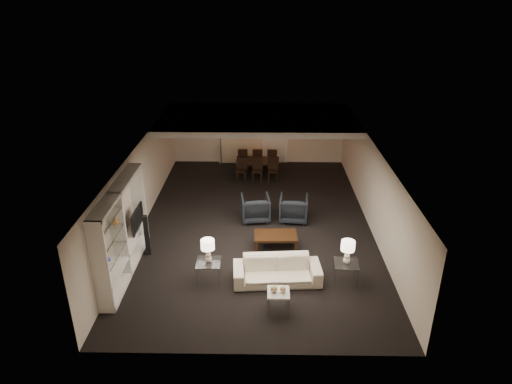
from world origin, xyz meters
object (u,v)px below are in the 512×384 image
Objects in this scene: armchair_left at (255,208)px; floor_speaker at (147,235)px; marble_table at (278,301)px; chair_nr at (273,170)px; sofa at (277,271)px; vase_amber at (116,221)px; table_lamp_left at (208,251)px; dining_table at (257,168)px; chair_fm at (258,158)px; pendant_light at (266,132)px; chair_fl at (243,158)px; side_table_left at (209,271)px; armchair_right at (294,208)px; chair_nm at (257,170)px; floor_lamp at (221,147)px; television at (134,219)px; table_lamp_right at (347,252)px; chair_nl at (241,170)px; side_table_right at (345,272)px; chair_fr at (272,158)px; coffee_table at (276,241)px; vase_blue at (107,259)px.

floor_speaker reaches higher than armchair_left.
marble_table is 0.57× the size of chair_nr.
vase_amber is (-3.88, 0.05, 1.33)m from sofa.
marble_table is at bearing -32.91° from table_lamp_left.
chair_fm is at bearing 92.33° from dining_table.
pendant_light is 0.60× the size of chair_fl.
chair_fl is (-1.20, 1.30, 0.00)m from chair_nr.
sofa is 3.64× the size of side_table_left.
table_lamp_left is (-2.30, -3.30, 0.46)m from armchair_right.
marble_table is at bearing -32.91° from side_table_left.
side_table_left is (-1.10, -3.30, -0.13)m from armchair_left.
side_table_left is 6.52m from chair_nm.
table_lamp_left is at bearing 175.96° from sofa.
chair_nr and chair_fm have the same top height.
floor_lamp reaches higher than dining_table.
television is 5.98× the size of vase_amber.
armchair_left is 1.44× the size of table_lamp_right.
dining_table is at bearing -67.30° from armchair_right.
armchair_right is 1.02× the size of chair_nl.
vase_amber is 7.57m from chair_nr.
chair_nl is (-2.89, 6.43, 0.16)m from side_table_right.
armchair_left is 1.49× the size of side_table_left.
chair_fr is (0.60, 1.30, 0.00)m from chair_nm.
armchair_right is at bearing -65.69° from chair_nm.
chair_nr is (1.71, 6.43, 0.16)m from side_table_left.
chair_fr is at bearing 46.77° from floor_speaker.
chair_fl is (2.66, 6.41, -0.61)m from television.
coffee_table is (0.27, -4.89, -1.71)m from pendant_light.
armchair_left is at bearing 71.57° from side_table_left.
chair_nr is (0.60, 0.00, 0.00)m from chair_nm.
armchair_left is at bearing -95.82° from pendant_light.
table_lamp_left is 2.53m from television.
table_lamp_left is 2.32m from vase_amber.
chair_fr is (0.28, 1.23, -1.48)m from pendant_light.
television is at bearing 157.07° from sofa.
side_table_right is 8.06m from chair_fm.
sofa is at bearing 90.00° from marble_table.
chair_fr is (0.01, 8.83, 0.19)m from marble_table.
vase_blue is 0.18× the size of chair_nl.
table_lamp_left is 7.93m from chair_fr.
vase_amber is at bearing 68.10° from chair_fm.
chair_fm is (-0.32, 1.23, -1.48)m from pendant_light.
floor_speaker is at bearing 67.02° from chair_fr.
pendant_light is 2.77m from floor_lamp.
dining_table is 0.67m from chair_nm.
armchair_left is 1.49× the size of side_table_right.
side_table_right is (2.30, -3.30, -0.13)m from armchair_left.
marble_table is 4.28m from vase_amber.
chair_nl is 1.00× the size of chair_fl.
chair_fr reaches higher than coffee_table.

